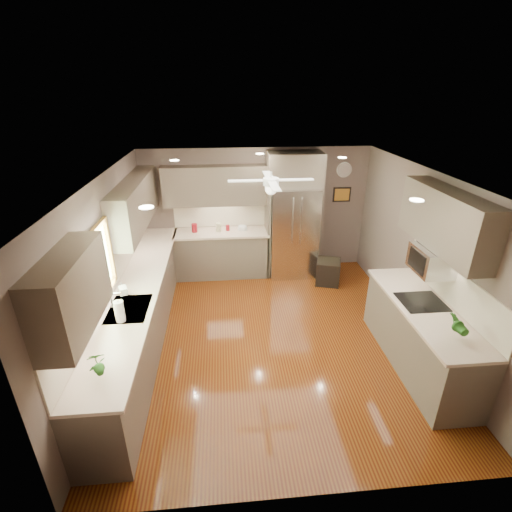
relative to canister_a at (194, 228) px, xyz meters
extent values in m
plane|color=#461709|center=(1.24, -2.22, -1.02)|extent=(5.00, 5.00, 0.00)
plane|color=white|center=(1.24, -2.22, 1.48)|extent=(5.00, 5.00, 0.00)
plane|color=brown|center=(1.24, 0.28, 0.23)|extent=(4.50, 0.00, 4.50)
plane|color=brown|center=(1.24, -4.72, 0.23)|extent=(4.50, 0.00, 4.50)
plane|color=brown|center=(-1.01, -2.22, 0.23)|extent=(0.00, 5.00, 5.00)
plane|color=brown|center=(3.49, -2.22, 0.23)|extent=(0.00, 5.00, 5.00)
cylinder|color=maroon|center=(0.00, 0.00, 0.00)|extent=(0.14, 0.14, 0.18)
cylinder|color=#B8B48A|center=(0.47, -0.01, 0.01)|extent=(0.13, 0.13, 0.17)
cylinder|color=maroon|center=(0.65, 0.01, -0.02)|extent=(0.10, 0.10, 0.11)
imported|color=white|center=(-0.81, -2.40, 0.03)|extent=(0.13, 0.13, 0.21)
imported|color=#215618|center=(-0.72, -3.96, 0.09)|extent=(0.21, 0.18, 0.33)
imported|color=#215618|center=(3.16, -3.66, 0.08)|extent=(0.18, 0.15, 0.32)
imported|color=#B8B48A|center=(0.94, -0.02, -0.06)|extent=(0.23, 0.23, 0.05)
cube|color=brown|center=(-0.71, -2.07, -0.57)|extent=(0.60, 4.70, 0.90)
cube|color=beige|center=(-0.69, -2.07, -0.10)|extent=(0.65, 4.70, 0.04)
cube|color=beige|center=(-1.00, -2.07, 0.18)|extent=(0.02, 4.70, 0.50)
cube|color=brown|center=(0.52, -0.02, -0.57)|extent=(1.85, 0.60, 0.90)
cube|color=beige|center=(0.52, -0.03, -0.10)|extent=(1.85, 0.65, 0.04)
cube|color=beige|center=(0.52, 0.27, 0.18)|extent=(1.85, 0.02, 0.50)
cube|color=brown|center=(-0.84, -3.82, 0.81)|extent=(0.33, 1.20, 0.75)
cube|color=brown|center=(-0.84, -0.92, 0.81)|extent=(0.33, 2.40, 0.75)
cube|color=brown|center=(0.52, 0.12, 0.81)|extent=(2.15, 0.33, 0.75)
cube|color=brown|center=(3.33, -2.77, 1.01)|extent=(0.33, 1.70, 0.75)
cube|color=#BFF2B2|center=(-0.99, -2.72, 0.53)|extent=(0.01, 1.00, 0.80)
cube|color=olive|center=(-0.97, -2.72, 0.96)|extent=(0.05, 1.12, 0.06)
cube|color=olive|center=(-0.97, -2.72, 0.10)|extent=(0.05, 1.12, 0.06)
cube|color=olive|center=(-0.97, -3.25, 0.53)|extent=(0.05, 0.06, 0.80)
cube|color=olive|center=(-0.97, -2.19, 0.53)|extent=(0.05, 0.06, 0.80)
cube|color=silver|center=(-0.69, -2.72, -0.09)|extent=(0.50, 0.70, 0.03)
cube|color=#262626|center=(-0.69, -2.72, -0.13)|extent=(0.44, 0.62, 0.05)
cylinder|color=silver|center=(-0.89, -2.72, 0.03)|extent=(0.02, 0.02, 0.24)
cylinder|color=silver|center=(-0.83, -2.72, 0.15)|extent=(0.16, 0.02, 0.02)
cube|color=silver|center=(1.94, -0.08, -0.11)|extent=(0.92, 0.72, 1.82)
cube|color=black|center=(1.94, -0.42, -0.36)|extent=(0.88, 0.02, 0.02)
cube|color=black|center=(1.94, -0.42, 0.23)|extent=(0.01, 0.02, 1.00)
cylinder|color=silver|center=(1.86, -0.46, 0.23)|extent=(0.02, 0.02, 0.90)
cylinder|color=silver|center=(2.02, -0.46, 0.23)|extent=(0.02, 0.02, 0.90)
cube|color=brown|center=(1.94, -0.02, 1.12)|extent=(1.04, 0.60, 0.63)
cube|color=brown|center=(1.44, -0.02, -0.11)|extent=(0.06, 0.60, 1.82)
cube|color=brown|center=(2.44, -0.02, -0.11)|extent=(0.06, 0.60, 1.82)
cube|color=brown|center=(3.17, -3.02, -0.57)|extent=(0.65, 2.20, 0.90)
cube|color=beige|center=(3.15, -3.02, -0.10)|extent=(0.70, 2.20, 0.04)
cube|color=beige|center=(3.48, -3.02, 0.18)|extent=(0.02, 2.20, 0.50)
cube|color=black|center=(3.15, -2.92, -0.08)|extent=(0.56, 0.52, 0.01)
cube|color=silver|center=(3.27, -2.77, 0.46)|extent=(0.42, 0.55, 0.34)
cube|color=black|center=(3.06, -2.77, 0.46)|extent=(0.02, 0.40, 0.26)
cylinder|color=white|center=(1.24, -1.92, 1.44)|extent=(0.03, 0.03, 0.08)
cylinder|color=white|center=(1.24, -1.92, 1.34)|extent=(0.22, 0.22, 0.10)
sphere|color=white|center=(1.24, -1.92, 1.24)|extent=(0.16, 0.16, 0.16)
cube|color=white|center=(1.59, -1.92, 1.36)|extent=(0.48, 0.11, 0.01)
cube|color=white|center=(1.24, -1.57, 1.36)|extent=(0.11, 0.48, 0.01)
cube|color=white|center=(0.89, -1.92, 1.36)|extent=(0.48, 0.11, 0.01)
cube|color=white|center=(1.24, -2.27, 1.36)|extent=(0.11, 0.48, 0.01)
cylinder|color=white|center=(-0.16, -0.92, 1.47)|extent=(0.14, 0.14, 0.01)
cylinder|color=white|center=(2.54, -0.92, 1.47)|extent=(0.14, 0.14, 0.01)
cylinder|color=white|center=(-0.16, -3.42, 1.47)|extent=(0.14, 0.14, 0.01)
cylinder|color=white|center=(2.54, -3.42, 1.47)|extent=(0.14, 0.14, 0.01)
cylinder|color=white|center=(1.24, -0.42, 1.47)|extent=(0.14, 0.14, 0.01)
cylinder|color=white|center=(2.99, 0.27, 1.03)|extent=(0.30, 0.03, 0.30)
cylinder|color=silver|center=(2.99, 0.25, 1.03)|extent=(0.29, 0.00, 0.29)
cube|color=black|center=(2.99, 0.26, 0.53)|extent=(0.36, 0.03, 0.30)
cube|color=#A86D21|center=(2.99, 0.25, 0.53)|extent=(0.30, 0.01, 0.24)
cube|color=black|center=(2.58, -0.59, -0.79)|extent=(0.56, 0.56, 0.50)
cube|color=black|center=(2.58, -0.59, -0.56)|extent=(0.53, 0.53, 0.03)
cylinder|color=white|center=(-0.72, -3.00, 0.06)|extent=(0.12, 0.12, 0.27)
cylinder|color=silver|center=(-0.72, -3.00, 0.07)|extent=(0.02, 0.02, 0.29)
camera|label=1|loc=(0.58, -6.92, 2.52)|focal=26.00mm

